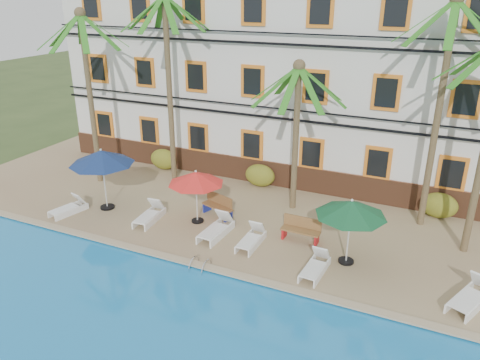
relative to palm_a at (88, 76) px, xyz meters
The scene contains 23 objects.
ground 10.83m from the palm_a, 24.53° to the right, with size 100.00×100.00×0.00m, color #384C23.
pool_deck 10.11m from the palm_a, ahead, with size 30.00×12.00×0.25m, color tan.
pool_coping 11.05m from the palm_a, 29.35° to the right, with size 30.00×0.35×0.06m, color tan.
hotel_building 10.46m from the palm_a, 35.74° to the left, with size 25.40×6.44×10.22m.
palm_a is the anchor object (origin of this frame).
palm_b 3.76m from the palm_a, 25.92° to the left, with size 3.99×3.99×9.00m.
palm_c 9.95m from the palm_a, ahead, with size 3.99×3.99×6.43m.
palm_d 15.23m from the palm_a, ahead, with size 3.99×3.99×8.92m.
shrub_left 5.79m from the palm_a, 53.42° to the left, with size 1.50×0.90×1.10m, color #2B5418.
shrub_mid 9.33m from the palm_a, 19.77° to the left, with size 1.50×0.90×1.10m, color #2B5418.
shrub_right 16.63m from the palm_a, ahead, with size 1.50×0.90×1.10m, color #2B5418.
umbrella_blue 4.47m from the palm_a, 44.81° to the right, with size 2.77×2.77×2.76m.
umbrella_red 7.68m from the palm_a, 15.65° to the right, with size 2.29×2.29×2.29m.
umbrella_green 13.58m from the palm_a, 10.44° to the right, with size 2.46×2.46×2.46m.
lounger_a 6.21m from the palm_a, 70.18° to the right, with size 0.94×1.72×0.77m.
lounger_b 7.42m from the palm_a, 28.55° to the right, with size 0.78×1.81×0.83m.
lounger_c 9.70m from the palm_a, 18.00° to the right, with size 0.78×1.93×0.90m.
lounger_d 11.03m from the palm_a, 15.85° to the right, with size 0.61×1.69×0.80m.
lounger_e 13.63m from the palm_a, 16.08° to the right, with size 0.70×1.72×0.80m.
lounger_f 17.99m from the palm_a, 10.71° to the right, with size 1.40×2.04×0.91m.
bench_left 8.71m from the palm_a, ahead, with size 1.57×0.94×0.93m.
bench_right 12.14m from the palm_a, ahead, with size 1.51×0.50×0.93m.
pool_ladder 11.10m from the palm_a, 29.90° to the right, with size 0.54×0.74×0.74m.
Camera 1 is at (7.02, -13.01, 9.25)m, focal length 35.00 mm.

